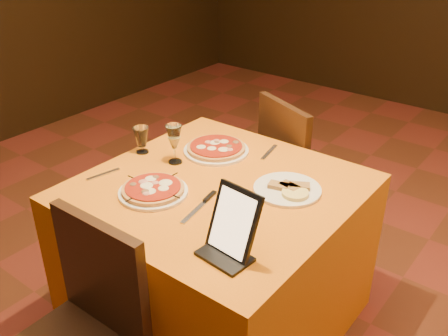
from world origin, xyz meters
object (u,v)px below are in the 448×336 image
Objects in this scene: chair_main_far at (308,173)px; tablet at (234,222)px; wine_glass at (174,144)px; water_glass at (141,140)px; pizza_far at (216,149)px; pizza_near at (153,190)px; main_table at (218,256)px.

tablet reaches higher than chair_main_far.
water_glass is (-0.20, -0.02, -0.03)m from wine_glass.
wine_glass is (-0.08, -0.20, 0.08)m from pizza_far.
tablet is (0.81, -0.35, 0.06)m from water_glass.
water_glass is at bearing 142.48° from pizza_near.
water_glass is (-0.32, 0.24, 0.05)m from pizza_near.
pizza_near is 0.47m from pizza_far.
wine_glass is (-0.12, 0.26, 0.08)m from pizza_near.
pizza_far is (-0.21, 0.25, 0.39)m from main_table.
pizza_near is 0.51m from tablet.
tablet is at bearing 129.03° from chair_main_far.
pizza_near is (-0.17, -1.04, 0.31)m from chair_main_far.
pizza_far is 1.66× the size of wine_glass.
main_table is 8.46× the size of water_glass.
pizza_far reaches higher than main_table.
tablet is (0.53, -0.57, 0.10)m from pizza_far.
pizza_far is at bearing 68.02° from wine_glass.
water_glass is (-0.49, -0.80, 0.36)m from chair_main_far.
pizza_far is at bearing 129.71° from main_table.
wine_glass is at bearing 154.45° from tablet.
pizza_near is 0.30m from wine_glass.
water_glass reaches higher than main_table.
water_glass is at bearing 176.71° from main_table.
tablet is (0.61, -0.37, 0.03)m from wine_glass.
chair_main_far is at bearing 70.02° from pizza_far.
wine_glass is at bearing 114.49° from pizza_near.
water_glass is (-0.49, 0.03, 0.44)m from main_table.
wine_glass reaches higher than water_glass.
main_table is at bearing -50.29° from pizza_far.
wine_glass is at bearing 92.72° from chair_main_far.
tablet is at bearing -44.56° from main_table.
wine_glass is at bearing -111.98° from pizza_far.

